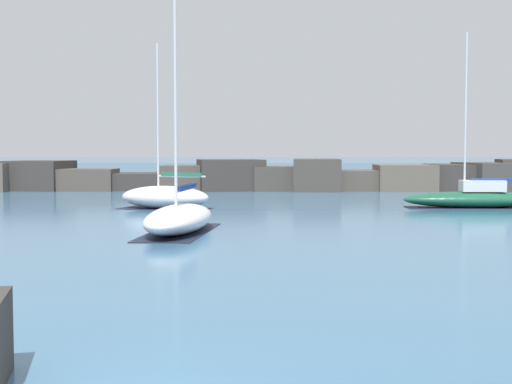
% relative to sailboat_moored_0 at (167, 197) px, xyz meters
% --- Properties ---
extents(open_sea_beyond, '(400.00, 116.00, 0.01)m').
position_rel_sailboat_moored_0_xyz_m(open_sea_beyond, '(3.42, 78.68, -0.67)').
color(open_sea_beyond, '#2D5B7F').
rests_on(open_sea_beyond, ground).
extents(breakwater_jetty, '(69.40, 6.70, 2.57)m').
position_rel_sailboat_moored_0_xyz_m(breakwater_jetty, '(3.57, 18.59, 0.42)').
color(breakwater_jetty, '#423D38').
rests_on(breakwater_jetty, ground).
extents(sailboat_moored_0, '(5.79, 4.04, 9.27)m').
position_rel_sailboat_moored_0_xyz_m(sailboat_moored_0, '(0.00, 0.00, 0.00)').
color(sailboat_moored_0, silver).
rests_on(sailboat_moored_0, ground).
extents(sailboat_moored_2, '(3.10, 7.35, 9.19)m').
position_rel_sailboat_moored_0_xyz_m(sailboat_moored_2, '(2.05, -11.50, -0.09)').
color(sailboat_moored_2, white).
rests_on(sailboat_moored_2, ground).
extents(sailboat_moored_4, '(8.22, 2.18, 9.98)m').
position_rel_sailboat_moored_0_xyz_m(sailboat_moored_4, '(17.78, 0.60, -0.09)').
color(sailboat_moored_4, '#195138').
rests_on(sailboat_moored_4, ground).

